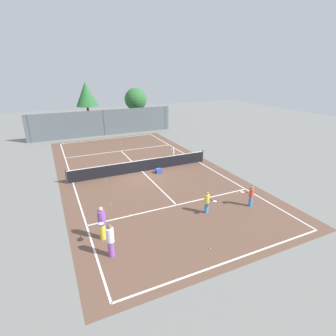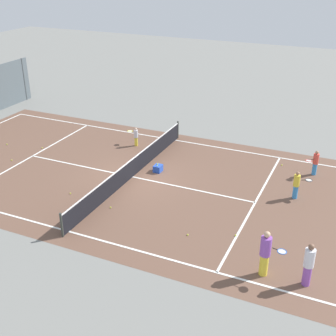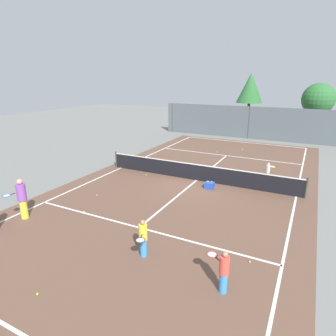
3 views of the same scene
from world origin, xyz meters
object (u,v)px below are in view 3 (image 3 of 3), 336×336
Objects in this scene: tennis_ball_0 at (37,294)px; tennis_ball_2 at (250,262)px; player_4 at (143,238)px; tennis_ball_1 at (84,212)px; player_1 at (22,198)px; tennis_ball_3 at (169,166)px; tennis_ball_7 at (241,156)px; player_0 at (268,171)px; tennis_ball_8 at (146,175)px; tennis_ball_4 at (242,150)px; tennis_ball_5 at (196,179)px; ball_crate at (209,185)px; tennis_ball_9 at (97,195)px; player_3 at (223,271)px; tennis_ball_6 at (217,152)px.

tennis_ball_2 is (5.02, 4.22, 0.00)m from tennis_ball_0.
player_4 is 20.72× the size of tennis_ball_1.
player_1 reaches higher than player_4.
tennis_ball_7 is at bearing 50.71° from tennis_ball_3.
tennis_ball_2 is at bearing -84.94° from player_0.
tennis_ball_2 and tennis_ball_8 have the same top height.
player_4 is 3.63m from tennis_ball_2.
player_4 is (6.10, -0.05, -0.22)m from player_1.
player_0 is at bearing -66.41° from tennis_ball_4.
tennis_ball_2 is at bearing -55.77° from tennis_ball_5.
player_1 is 9.27m from ball_crate.
player_0 is 7.74m from tennis_ball_4.
ball_crate reaches higher than tennis_ball_7.
player_0 reaches higher than tennis_ball_4.
tennis_ball_1 and tennis_ball_2 have the same top height.
tennis_ball_9 is at bearing 145.35° from player_4.
ball_crate is at bearing 111.71° from player_3.
player_0 reaches higher than tennis_ball_8.
player_0 is at bearing 19.10° from tennis_ball_8.
tennis_ball_8 is at bearing -98.17° from tennis_ball_3.
player_0 is at bearing 95.06° from tennis_ball_2.
player_0 is at bearing -47.64° from tennis_ball_6.
player_4 is 7.08m from ball_crate.
player_3 is 20.09× the size of tennis_ball_7.
tennis_ball_0 is 1.00× the size of tennis_ball_9.
tennis_ball_0 is at bearing -88.42° from tennis_ball_6.
tennis_ball_5 is (-0.74, -8.85, 0.00)m from tennis_ball_4.
tennis_ball_4 is 10.23m from tennis_ball_8.
tennis_ball_2 is (0.75, -8.51, -0.56)m from player_0.
player_1 reaches higher than tennis_ball_9.
tennis_ball_9 is at bearing 153.89° from player_3.
tennis_ball_1 is 1.00× the size of tennis_ball_3.
tennis_ball_0 is (4.41, -2.98, -0.89)m from player_1.
player_0 is 9.87m from tennis_ball_9.
tennis_ball_5 is at bearing 51.33° from tennis_ball_9.
tennis_ball_9 is (-4.86, -3.65, -0.15)m from ball_crate.
tennis_ball_1 is 1.00× the size of tennis_ball_5.
tennis_ball_0 and tennis_ball_1 have the same top height.
tennis_ball_7 is (2.10, -0.41, 0.00)m from tennis_ball_6.
tennis_ball_0 is 19.84m from tennis_ball_4.
tennis_ball_1 is 15.68m from tennis_ball_4.
tennis_ball_1 is at bearing -103.56° from tennis_ball_4.
player_4 is 4.55m from tennis_ball_1.
tennis_ball_0 is at bearing -120.03° from player_4.
ball_crate reaches higher than tennis_ball_3.
player_3 is 0.97× the size of player_4.
player_0 is at bearing 91.83° from player_3.
player_3 is 7.41m from tennis_ball_1.
player_1 is 1.31× the size of player_4.
tennis_ball_6 is 1.00× the size of tennis_ball_7.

